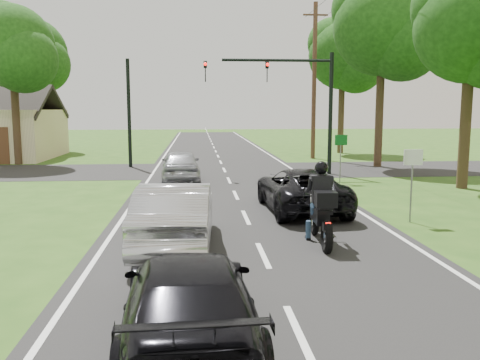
% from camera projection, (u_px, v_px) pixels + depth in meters
% --- Properties ---
extents(ground, '(140.00, 140.00, 0.00)m').
position_uv_depth(ground, '(263.00, 256.00, 11.40)').
color(ground, '#264B15').
rests_on(ground, ground).
extents(road, '(8.00, 100.00, 0.01)m').
position_uv_depth(road, '(232.00, 187.00, 21.27)').
color(road, black).
rests_on(road, ground).
extents(cross_road, '(60.00, 7.00, 0.01)m').
position_uv_depth(cross_road, '(224.00, 170.00, 27.19)').
color(cross_road, black).
rests_on(cross_road, ground).
extents(motorcycle_rider, '(0.68, 2.39, 2.06)m').
position_uv_depth(motorcycle_rider, '(321.00, 212.00, 12.26)').
color(motorcycle_rider, black).
rests_on(motorcycle_rider, ground).
extents(dark_suv, '(2.46, 5.02, 1.37)m').
position_uv_depth(dark_suv, '(301.00, 189.00, 16.33)').
color(dark_suv, black).
rests_on(dark_suv, road).
extents(silver_sedan, '(1.86, 4.77, 1.55)m').
position_uv_depth(silver_sedan, '(176.00, 215.00, 11.96)').
color(silver_sedan, silver).
rests_on(silver_sedan, road).
extents(silver_suv, '(1.86, 4.27, 1.43)m').
position_uv_depth(silver_suv, '(181.00, 165.00, 22.97)').
color(silver_suv, '#A5A7AD').
rests_on(silver_suv, road).
extents(dark_car_behind, '(2.00, 4.54, 1.30)m').
position_uv_depth(dark_car_behind, '(189.00, 300.00, 6.99)').
color(dark_car_behind, black).
rests_on(dark_car_behind, road).
extents(traffic_signal, '(6.38, 0.44, 6.00)m').
position_uv_depth(traffic_signal, '(294.00, 91.00, 24.92)').
color(traffic_signal, black).
rests_on(traffic_signal, ground).
extents(signal_pole_far, '(0.20, 0.20, 6.00)m').
position_uv_depth(signal_pole_far, '(129.00, 114.00, 28.30)').
color(signal_pole_far, black).
rests_on(signal_pole_far, ground).
extents(utility_pole_far, '(1.60, 0.28, 10.00)m').
position_uv_depth(utility_pole_far, '(314.00, 80.00, 32.92)').
color(utility_pole_far, brown).
rests_on(utility_pole_far, ground).
extents(sign_white, '(0.55, 0.07, 2.12)m').
position_uv_depth(sign_white, '(413.00, 168.00, 14.52)').
color(sign_white, slate).
rests_on(sign_white, ground).
extents(sign_green, '(0.55, 0.07, 2.12)m').
position_uv_depth(sign_green, '(341.00, 147.00, 22.43)').
color(sign_green, slate).
rests_on(sign_green, ground).
extents(tree_row_c, '(4.80, 4.65, 8.76)m').
position_uv_depth(tree_row_c, '(480.00, 33.00, 20.04)').
color(tree_row_c, '#332316').
rests_on(tree_row_c, ground).
extents(tree_row_d, '(5.76, 5.58, 10.45)m').
position_uv_depth(tree_row_d, '(389.00, 32.00, 27.67)').
color(tree_row_d, '#332316').
rests_on(tree_row_d, ground).
extents(tree_row_e, '(5.28, 5.12, 9.61)m').
position_uv_depth(tree_row_e, '(347.00, 59.00, 36.68)').
color(tree_row_e, '#332316').
rests_on(tree_row_e, ground).
extents(tree_left_near, '(5.12, 4.96, 9.22)m').
position_uv_depth(tree_left_near, '(16.00, 51.00, 29.02)').
color(tree_left_near, '#332316').
rests_on(tree_left_near, ground).
extents(tree_left_far, '(5.76, 5.58, 10.14)m').
position_uv_depth(tree_left_far, '(34.00, 57.00, 38.61)').
color(tree_left_far, '#332316').
rests_on(tree_left_far, ground).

